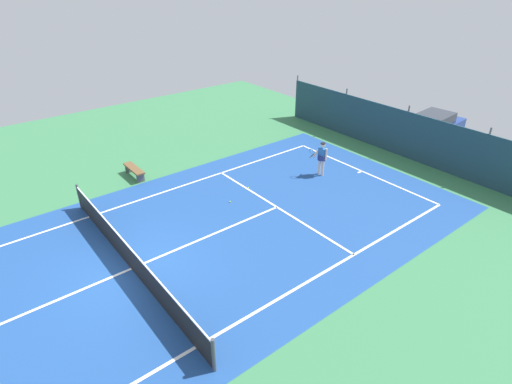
% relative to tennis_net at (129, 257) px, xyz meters
% --- Properties ---
extents(ground_plane, '(36.00, 36.00, 0.00)m').
position_rel_tennis_net_xyz_m(ground_plane, '(0.00, 0.00, -0.51)').
color(ground_plane, '#387A4C').
extents(court_surface, '(11.02, 26.60, 0.01)m').
position_rel_tennis_net_xyz_m(court_surface, '(0.00, 0.00, -0.51)').
color(court_surface, '#1E478C').
rests_on(court_surface, ground).
extents(tennis_net, '(10.12, 0.10, 1.10)m').
position_rel_tennis_net_xyz_m(tennis_net, '(0.00, 0.00, 0.00)').
color(tennis_net, black).
rests_on(tennis_net, ground).
extents(back_fence, '(16.30, 0.98, 2.70)m').
position_rel_tennis_net_xyz_m(back_fence, '(-0.00, 15.53, 0.16)').
color(back_fence, '#1E3D4C').
rests_on(back_fence, ground).
extents(tennis_player, '(0.68, 0.78, 1.64)m').
position_rel_tennis_net_xyz_m(tennis_player, '(-1.01, 10.03, 0.45)').
color(tennis_player, beige).
rests_on(tennis_player, ground).
extents(tennis_ball_near_player, '(0.07, 0.07, 0.07)m').
position_rel_tennis_net_xyz_m(tennis_ball_near_player, '(-1.55, 5.11, -0.48)').
color(tennis_ball_near_player, '#CCDB33').
rests_on(tennis_ball_near_player, ground).
extents(tennis_ball_midcourt, '(0.07, 0.07, 0.07)m').
position_rel_tennis_net_xyz_m(tennis_ball_midcourt, '(-2.96, 12.20, -0.48)').
color(tennis_ball_midcourt, '#CCDB33').
rests_on(tennis_ball_midcourt, ground).
extents(tennis_ball_by_sideline, '(0.07, 0.07, 0.07)m').
position_rel_tennis_net_xyz_m(tennis_ball_by_sideline, '(-2.06, 6.48, -0.48)').
color(tennis_ball_by_sideline, '#CCDB33').
rests_on(tennis_ball_by_sideline, ground).
extents(parked_car, '(2.25, 4.32, 1.68)m').
position_rel_tennis_net_xyz_m(parked_car, '(-0.05, 18.03, 0.33)').
color(parked_car, navy).
rests_on(parked_car, ground).
extents(courtside_bench, '(1.60, 0.40, 0.49)m').
position_rel_tennis_net_xyz_m(courtside_bench, '(-6.31, 2.94, -0.14)').
color(courtside_bench, brown).
rests_on(courtside_bench, ground).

